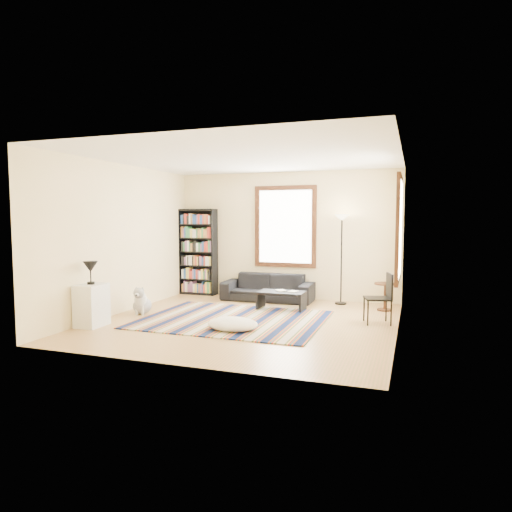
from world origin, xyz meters
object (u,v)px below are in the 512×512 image
(bookshelf, at_px, (198,252))
(white_cabinet, at_px, (92,305))
(floor_cushion, at_px, (233,324))
(side_table, at_px, (385,297))
(floor_lamp, at_px, (341,260))
(folding_chair, at_px, (378,298))
(coffee_table, at_px, (281,301))
(dog, at_px, (142,300))
(sofa, at_px, (268,287))

(bookshelf, relative_size, white_cabinet, 2.86)
(floor_cushion, height_order, side_table, side_table)
(floor_lamp, relative_size, folding_chair, 2.16)
(bookshelf, height_order, coffee_table, bookshelf)
(side_table, height_order, folding_chair, folding_chair)
(floor_cushion, bearing_deg, coffee_table, 81.51)
(bookshelf, distance_m, side_table, 4.38)
(coffee_table, xyz_separation_m, dog, (-2.36, -1.21, 0.07))
(floor_lamp, xyz_separation_m, dog, (-3.37, -2.18, -0.68))
(white_cabinet, bearing_deg, coffee_table, 40.47)
(coffee_table, bearing_deg, dog, -152.81)
(floor_cushion, xyz_separation_m, white_cabinet, (-2.31, -0.50, 0.25))
(sofa, bearing_deg, dog, -131.95)
(coffee_table, relative_size, folding_chair, 1.05)
(side_table, bearing_deg, bookshelf, 172.45)
(floor_cushion, bearing_deg, dog, 163.05)
(floor_lamp, bearing_deg, dog, -147.05)
(side_table, xyz_separation_m, folding_chair, (-0.05, -1.16, 0.16))
(sofa, xyz_separation_m, side_table, (2.47, -0.30, -0.02))
(bookshelf, xyz_separation_m, floor_lamp, (3.38, -0.17, -0.07))
(bookshelf, bearing_deg, coffee_table, -25.68)
(bookshelf, distance_m, coffee_table, 2.76)
(sofa, xyz_separation_m, bookshelf, (-1.81, 0.27, 0.71))
(coffee_table, relative_size, side_table, 1.67)
(dog, bearing_deg, white_cabinet, -114.89)
(sofa, height_order, side_table, sofa)
(side_table, bearing_deg, floor_cushion, -132.10)
(floor_lamp, bearing_deg, folding_chair, -61.33)
(bookshelf, height_order, white_cabinet, bookshelf)
(sofa, bearing_deg, floor_cushion, -85.14)
(floor_cushion, height_order, floor_lamp, floor_lamp)
(floor_cushion, xyz_separation_m, dog, (-2.08, 0.64, 0.15))
(coffee_table, height_order, folding_chair, folding_chair)
(sofa, height_order, coffee_table, sofa)
(sofa, distance_m, floor_lamp, 1.70)
(sofa, distance_m, dog, 2.75)
(floor_lamp, bearing_deg, floor_cushion, -114.48)
(coffee_table, distance_m, side_table, 2.00)
(folding_chair, bearing_deg, side_table, 71.53)
(bookshelf, xyz_separation_m, floor_cushion, (2.09, -2.99, -0.90))
(folding_chair, bearing_deg, floor_lamp, 102.65)
(floor_cushion, height_order, dog, dog)
(side_table, xyz_separation_m, white_cabinet, (-4.50, -2.92, 0.08))
(sofa, relative_size, folding_chair, 2.28)
(floor_lamp, height_order, folding_chair, floor_lamp)
(dog, bearing_deg, floor_lamp, 19.48)
(sofa, xyz_separation_m, white_cabinet, (-2.03, -3.22, 0.06))
(sofa, xyz_separation_m, folding_chair, (2.42, -1.46, 0.14))
(bookshelf, xyz_separation_m, dog, (0.01, -2.35, -0.75))
(coffee_table, distance_m, floor_lamp, 1.59)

